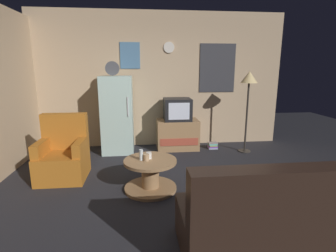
# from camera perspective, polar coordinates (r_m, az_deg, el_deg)

# --- Properties ---
(ground_plane) EXTENTS (12.00, 12.00, 0.00)m
(ground_plane) POSITION_cam_1_polar(r_m,az_deg,el_deg) (3.50, 1.49, -15.39)
(ground_plane) COLOR #232328
(wall_with_art) EXTENTS (5.20, 0.12, 2.77)m
(wall_with_art) POSITION_cam_1_polar(r_m,az_deg,el_deg) (5.53, -1.67, 10.03)
(wall_with_art) COLOR tan
(wall_with_art) RESTS_ON ground_plane
(fridge) EXTENTS (0.60, 0.62, 1.77)m
(fridge) POSITION_cam_1_polar(r_m,az_deg,el_deg) (5.16, -11.11, 2.50)
(fridge) COLOR silver
(fridge) RESTS_ON ground_plane
(tv_stand) EXTENTS (0.84, 0.53, 0.61)m
(tv_stand) POSITION_cam_1_polar(r_m,az_deg,el_deg) (5.35, 2.10, -1.85)
(tv_stand) COLOR #9E754C
(tv_stand) RESTS_ON ground_plane
(crt_tv) EXTENTS (0.54, 0.51, 0.44)m
(crt_tv) POSITION_cam_1_polar(r_m,az_deg,el_deg) (5.24, 2.07, 3.71)
(crt_tv) COLOR black
(crt_tv) RESTS_ON tv_stand
(standing_lamp) EXTENTS (0.32, 0.32, 1.59)m
(standing_lamp) POSITION_cam_1_polar(r_m,az_deg,el_deg) (5.21, 17.45, 8.95)
(standing_lamp) COLOR #332D28
(standing_lamp) RESTS_ON ground_plane
(coffee_table) EXTENTS (0.72, 0.72, 0.43)m
(coffee_table) POSITION_cam_1_polar(r_m,az_deg,el_deg) (3.61, -3.91, -10.67)
(coffee_table) COLOR #9E754C
(coffee_table) RESTS_ON ground_plane
(wine_glass) EXTENTS (0.05, 0.05, 0.15)m
(wine_glass) POSITION_cam_1_polar(r_m,az_deg,el_deg) (3.50, -5.96, -6.35)
(wine_glass) COLOR silver
(wine_glass) RESTS_ON coffee_table
(mug_ceramic_white) EXTENTS (0.08, 0.08, 0.09)m
(mug_ceramic_white) POSITION_cam_1_polar(r_m,az_deg,el_deg) (3.56, -4.25, -6.52)
(mug_ceramic_white) COLOR silver
(mug_ceramic_white) RESTS_ON coffee_table
(mug_ceramic_tan) EXTENTS (0.08, 0.08, 0.09)m
(mug_ceramic_tan) POSITION_cam_1_polar(r_m,az_deg,el_deg) (3.49, -4.83, -6.94)
(mug_ceramic_tan) COLOR tan
(mug_ceramic_tan) RESTS_ON coffee_table
(armchair) EXTENTS (0.68, 0.68, 0.96)m
(armchair) POSITION_cam_1_polar(r_m,az_deg,el_deg) (4.26, -22.10, -6.15)
(armchair) COLOR #B2661E
(armchair) RESTS_ON ground_plane
(couch) EXTENTS (1.70, 0.80, 0.92)m
(couch) POSITION_cam_1_polar(r_m,az_deg,el_deg) (2.63, 22.96, -18.97)
(couch) COLOR black
(couch) RESTS_ON ground_plane
(book_stack) EXTENTS (0.19, 0.16, 0.13)m
(book_stack) POSITION_cam_1_polar(r_m,az_deg,el_deg) (5.48, 9.84, -4.28)
(book_stack) COLOR #9CA8BD
(book_stack) RESTS_ON ground_plane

